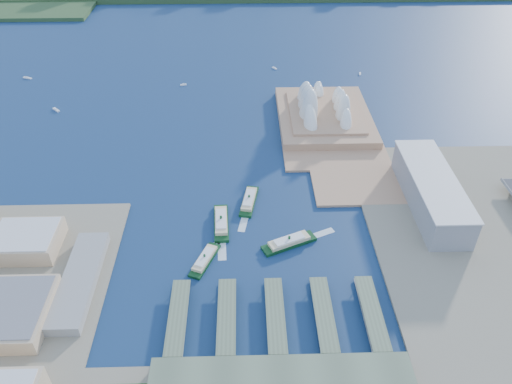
{
  "coord_description": "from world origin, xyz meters",
  "views": [
    {
      "loc": [
        -10.37,
        -354.33,
        350.61
      ],
      "look_at": [
        1.76,
        87.4,
        18.0
      ],
      "focal_mm": 35.0,
      "sensor_mm": 36.0,
      "label": 1
    }
  ],
  "objects_px": {
    "toaster_building": "(431,191)",
    "ferry_b": "(249,199)",
    "opera_house": "(326,101)",
    "ferry_c": "(205,258)",
    "ferry_a": "(221,220)",
    "ferry_d": "(289,241)"
  },
  "relations": [
    {
      "from": "toaster_building",
      "to": "ferry_b",
      "type": "relative_size",
      "value": 2.82
    },
    {
      "from": "opera_house",
      "to": "ferry_b",
      "type": "height_order",
      "value": "opera_house"
    },
    {
      "from": "toaster_building",
      "to": "ferry_c",
      "type": "xyz_separation_m",
      "value": [
        -246.13,
        -81.51,
        -15.82
      ]
    },
    {
      "from": "toaster_building",
      "to": "opera_house",
      "type": "bearing_deg",
      "value": 114.23
    },
    {
      "from": "toaster_building",
      "to": "ferry_b",
      "type": "bearing_deg",
      "value": 176.72
    },
    {
      "from": "ferry_a",
      "to": "opera_house",
      "type": "bearing_deg",
      "value": 55.29
    },
    {
      "from": "ferry_a",
      "to": "toaster_building",
      "type": "bearing_deg",
      "value": 3.7
    },
    {
      "from": "toaster_building",
      "to": "ferry_b",
      "type": "xyz_separation_m",
      "value": [
        -200.99,
        11.53,
        -15.31
      ]
    },
    {
      "from": "ferry_c",
      "to": "ferry_d",
      "type": "relative_size",
      "value": 0.85
    },
    {
      "from": "toaster_building",
      "to": "ferry_a",
      "type": "xyz_separation_m",
      "value": [
        -231.58,
        -25.58,
        -14.88
      ]
    },
    {
      "from": "ferry_a",
      "to": "ferry_b",
      "type": "height_order",
      "value": "ferry_a"
    },
    {
      "from": "opera_house",
      "to": "ferry_a",
      "type": "xyz_separation_m",
      "value": [
        -141.58,
        -225.58,
        -26.38
      ]
    },
    {
      "from": "ferry_b",
      "to": "ferry_c",
      "type": "bearing_deg",
      "value": -105.28
    },
    {
      "from": "toaster_building",
      "to": "ferry_a",
      "type": "relative_size",
      "value": 2.61
    },
    {
      "from": "opera_house",
      "to": "ferry_c",
      "type": "distance_m",
      "value": 323.06
    },
    {
      "from": "ferry_b",
      "to": "ferry_d",
      "type": "relative_size",
      "value": 0.95
    },
    {
      "from": "ferry_c",
      "to": "ferry_d",
      "type": "bearing_deg",
      "value": -143.11
    },
    {
      "from": "ferry_d",
      "to": "ferry_a",
      "type": "bearing_deg",
      "value": 40.18
    },
    {
      "from": "ferry_b",
      "to": "ferry_d",
      "type": "bearing_deg",
      "value": -50.14
    },
    {
      "from": "ferry_d",
      "to": "toaster_building",
      "type": "bearing_deg",
      "value": -93.93
    },
    {
      "from": "ferry_d",
      "to": "ferry_b",
      "type": "bearing_deg",
      "value": 5.12
    },
    {
      "from": "opera_house",
      "to": "ferry_d",
      "type": "bearing_deg",
      "value": -105.36
    }
  ]
}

